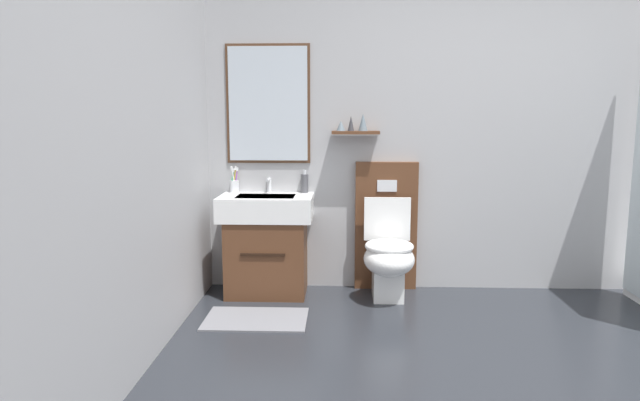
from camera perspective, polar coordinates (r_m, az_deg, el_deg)
wall_back at (r=4.52m, az=16.03°, el=8.54°), size 4.48×0.27×2.74m
wall_left at (r=2.67m, az=-22.43°, el=8.35°), size 0.12×4.05×2.74m
bath_mat at (r=3.85m, az=-6.52°, el=-11.91°), size 0.68×0.44×0.01m
vanity_sink_left at (r=4.29m, az=-5.43°, el=-4.23°), size 0.70×0.47×0.76m
tap_on_left_sink at (r=4.37m, az=-5.23°, el=1.74°), size 0.03×0.13×0.11m
toilet at (r=4.26m, az=6.87°, el=-4.66°), size 0.48×0.62×1.00m
toothbrush_cup at (r=4.41m, az=-8.72°, el=1.58°), size 0.07×0.07×0.21m
soap_dispenser at (r=4.34m, az=-1.57°, el=1.80°), size 0.06×0.06×0.18m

